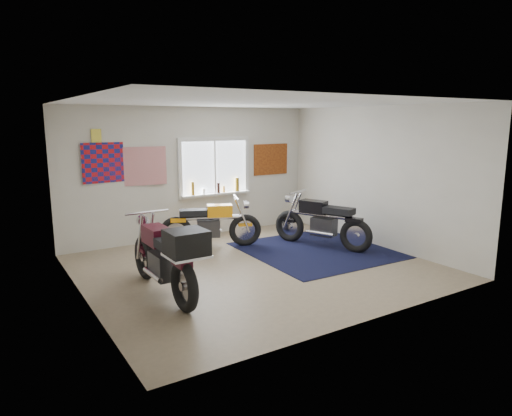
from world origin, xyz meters
TOP-DOWN VIEW (x-y plane):
  - ground at (0.00, 0.00)m, footprint 5.50×5.50m
  - room_shell at (0.00, 0.00)m, footprint 5.50×5.50m
  - navy_rug at (1.49, 0.25)m, footprint 2.58×2.67m
  - window_assembly at (0.50, 2.47)m, footprint 1.66×0.17m
  - oil_bottles at (0.59, 2.40)m, footprint 1.14×0.09m
  - flag_display at (-1.90, 2.48)m, footprint 1.60×0.10m
  - triumph_poster at (1.95, 2.48)m, footprint 0.90×0.03m
  - yellow_triumph at (-0.10, 1.50)m, footprint 1.87×0.89m
  - black_chrome_bike at (1.75, 0.40)m, footprint 0.98×1.95m
  - maroon_tourer at (-1.75, -0.47)m, footprint 0.66×2.18m

SIDE VIEW (x-z plane):
  - ground at x=0.00m, z-range 0.00..0.00m
  - navy_rug at x=1.49m, z-range 0.00..0.01m
  - yellow_triumph at x=-0.10m, z-range -0.06..0.93m
  - black_chrome_bike at x=1.75m, z-range -0.07..1.00m
  - maroon_tourer at x=-1.75m, z-range 0.02..1.13m
  - oil_bottles at x=0.59m, z-range 0.88..1.18m
  - window_assembly at x=0.50m, z-range 0.74..2.00m
  - triumph_poster at x=1.95m, z-range 1.20..1.90m
  - room_shell at x=0.00m, z-range -1.11..4.39m
  - flag_display at x=-1.90m, z-range 1.56..2.73m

